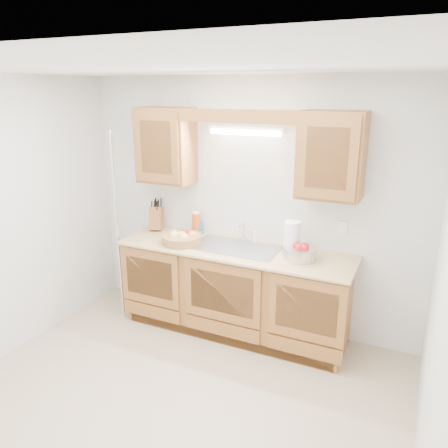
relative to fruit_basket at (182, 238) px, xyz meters
The scene contains 17 objects.
room 1.27m from the fruit_basket, 63.98° to the right, with size 3.52×3.50×2.50m.
base_cabinets 0.75m from the fruit_basket, ahead, with size 2.20×0.60×0.86m, color #9A5A2D.
countertop 0.55m from the fruit_basket, ahead, with size 2.30×0.63×0.04m, color tan.
upper_cabinet_left 0.95m from the fruit_basket, 141.73° to the left, with size 0.55×0.33×0.75m, color #9A5A2D.
upper_cabinet_right 1.64m from the fruit_basket, ahead, with size 0.55×0.33×0.75m, color #9A5A2D.
valance 1.31m from the fruit_basket, ahead, with size 2.20×0.05×0.12m, color #9A5A2D.
fluorescent_fixture 1.22m from the fruit_basket, 29.90° to the left, with size 0.76×0.08×0.08m.
sink 0.56m from the fruit_basket, 10.48° to the left, with size 0.84×0.46×0.36m.
wire_shelf_pole 0.68m from the fruit_basket, 165.44° to the right, with size 0.03×0.03×2.00m, color silver.
outlet_plate 1.55m from the fruit_basket, 14.51° to the left, with size 0.08×0.01×0.12m, color white.
fruit_basket is the anchor object (origin of this frame).
knife_block 0.54m from the fruit_basket, 151.15° to the left, with size 0.19×0.24×0.36m.
orange_canister 0.30m from the fruit_basket, 89.97° to the left, with size 0.08×0.08×0.24m.
soap_bottle 0.32m from the fruit_basket, 89.97° to the left, with size 0.08×0.08×0.18m, color blue.
sponge 0.34m from the fruit_basket, 89.97° to the left, with size 0.13×0.10×0.02m.
paper_towel 1.10m from the fruit_basket, ahead, with size 0.18×0.18×0.37m.
apple_bowl 1.19m from the fruit_basket, ahead, with size 0.35×0.35×0.15m.
Camera 1 is at (1.57, -2.44, 2.37)m, focal length 35.00 mm.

